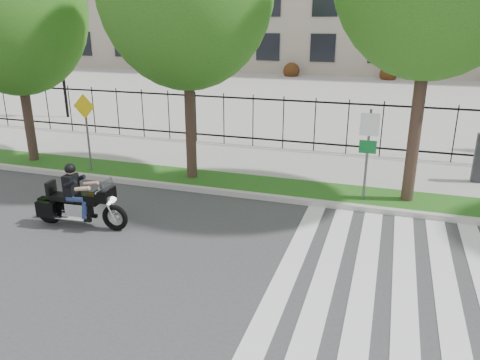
% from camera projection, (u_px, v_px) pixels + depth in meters
% --- Properties ---
extents(ground, '(120.00, 120.00, 0.00)m').
position_uv_depth(ground, '(182.00, 263.00, 9.83)').
color(ground, '#37383A').
rests_on(ground, ground).
extents(curb, '(60.00, 0.20, 0.15)m').
position_uv_depth(curb, '(242.00, 194.00, 13.49)').
color(curb, '#AFADA5').
rests_on(curb, ground).
extents(grass_verge, '(60.00, 1.50, 0.15)m').
position_uv_depth(grass_verge, '(250.00, 185.00, 14.25)').
color(grass_verge, '#235715').
rests_on(grass_verge, ground).
extents(sidewalk, '(60.00, 3.50, 0.15)m').
position_uv_depth(sidewalk, '(271.00, 162.00, 16.50)').
color(sidewalk, gray).
rests_on(sidewalk, ground).
extents(plaza, '(80.00, 34.00, 0.10)m').
position_uv_depth(plaza, '(335.00, 93.00, 32.28)').
color(plaza, gray).
rests_on(plaza, ground).
extents(crosswalk_stripes, '(5.70, 8.00, 0.01)m').
position_uv_depth(crosswalk_stripes, '(426.00, 304.00, 8.40)').
color(crosswalk_stripes, silver).
rests_on(crosswalk_stripes, ground).
extents(iron_fence, '(30.00, 0.06, 2.00)m').
position_uv_depth(iron_fence, '(283.00, 123.00, 17.72)').
color(iron_fence, black).
rests_on(iron_fence, sidewalk).
extents(lamp_post_left, '(1.06, 0.70, 4.25)m').
position_uv_depth(lamp_post_left, '(61.00, 55.00, 23.11)').
color(lamp_post_left, black).
rests_on(lamp_post_left, ground).
extents(street_tree_0, '(4.71, 4.71, 7.68)m').
position_uv_depth(street_tree_0, '(12.00, 11.00, 14.98)').
color(street_tree_0, '#39261F').
rests_on(street_tree_0, grass_verge).
extents(sign_pole_regulatory, '(0.50, 0.09, 2.50)m').
position_uv_depth(sign_pole_regulatory, '(368.00, 143.00, 12.38)').
color(sign_pole_regulatory, '#59595B').
rests_on(sign_pole_regulatory, grass_verge).
extents(sign_pole_warning, '(0.78, 0.09, 2.49)m').
position_uv_depth(sign_pole_warning, '(86.00, 122.00, 14.97)').
color(sign_pole_warning, '#59595B').
rests_on(sign_pole_warning, grass_verge).
extents(motorcycle_rider, '(2.51, 0.76, 1.94)m').
position_uv_depth(motorcycle_rider, '(79.00, 202.00, 11.38)').
color(motorcycle_rider, black).
rests_on(motorcycle_rider, ground).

